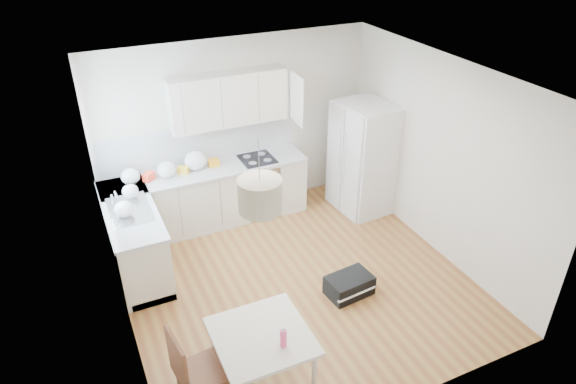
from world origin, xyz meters
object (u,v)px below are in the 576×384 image
at_px(dining_table, 262,341).
at_px(gym_bag, 349,285).
at_px(dining_chair, 203,370).
at_px(refrigerator, 364,158).

xyz_separation_m(dining_table, gym_bag, (1.52, 0.85, -0.51)).
distance_m(dining_table, dining_chair, 0.61).
bearing_deg(dining_chair, refrigerator, 30.34).
height_order(refrigerator, dining_table, refrigerator).
bearing_deg(refrigerator, gym_bag, -130.34).
distance_m(dining_chair, gym_bag, 2.32).
relative_size(refrigerator, dining_table, 1.89).
bearing_deg(gym_bag, dining_chair, -163.84).
bearing_deg(dining_table, refrigerator, 43.61).
distance_m(dining_table, gym_bag, 1.82).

